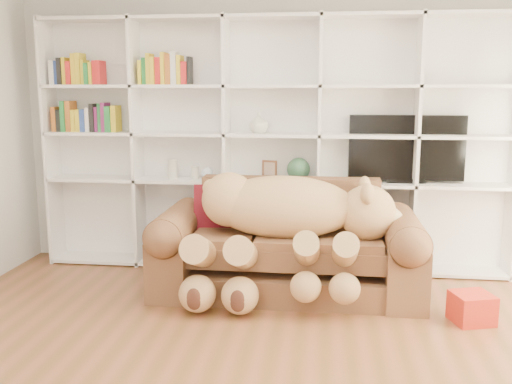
# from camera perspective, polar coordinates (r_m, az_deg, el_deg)

# --- Properties ---
(wall_back) EXTENTS (5.00, 0.02, 2.70)m
(wall_back) POSITION_cam_1_polar(r_m,az_deg,el_deg) (5.59, 1.86, 6.42)
(wall_back) COLOR silver
(wall_back) RESTS_ON floor
(bookshelf) EXTENTS (4.43, 0.35, 2.40)m
(bookshelf) POSITION_cam_1_polar(r_m,az_deg,el_deg) (5.48, -0.79, 5.88)
(bookshelf) COLOR white
(bookshelf) RESTS_ON floor
(sofa) EXTENTS (2.24, 0.97, 0.94)m
(sofa) POSITION_cam_1_polar(r_m,az_deg,el_deg) (4.93, 3.17, -5.91)
(sofa) COLOR brown
(sofa) RESTS_ON floor
(teddy_bear) EXTENTS (1.76, 0.94, 1.02)m
(teddy_bear) POSITION_cam_1_polar(r_m,az_deg,el_deg) (4.67, 2.80, -2.89)
(teddy_bear) COLOR tan
(teddy_bear) RESTS_ON sofa
(throw_pillow) EXTENTS (0.44, 0.28, 0.43)m
(throw_pillow) POSITION_cam_1_polar(r_m,az_deg,el_deg) (5.08, -3.86, -1.60)
(throw_pillow) COLOR maroon
(throw_pillow) RESTS_ON sofa
(gift_box) EXTENTS (0.34, 0.33, 0.22)m
(gift_box) POSITION_cam_1_polar(r_m,az_deg,el_deg) (4.64, 20.78, -10.79)
(gift_box) COLOR red
(gift_box) RESTS_ON floor
(tv) EXTENTS (1.06, 0.18, 0.62)m
(tv) POSITION_cam_1_polar(r_m,az_deg,el_deg) (5.49, 14.79, 4.15)
(tv) COLOR black
(tv) RESTS_ON bookshelf
(picture_frame) EXTENTS (0.15, 0.06, 0.18)m
(picture_frame) POSITION_cam_1_polar(r_m,az_deg,el_deg) (5.44, 1.37, 2.23)
(picture_frame) COLOR brown
(picture_frame) RESTS_ON bookshelf
(green_vase) EXTENTS (0.22, 0.22, 0.22)m
(green_vase) POSITION_cam_1_polar(r_m,az_deg,el_deg) (5.41, 4.26, 2.28)
(green_vase) COLOR #2E5B3E
(green_vase) RESTS_ON bookshelf
(figurine_tall) EXTENTS (0.09, 0.09, 0.18)m
(figurine_tall) POSITION_cam_1_polar(r_m,az_deg,el_deg) (5.61, -8.34, 2.28)
(figurine_tall) COLOR beige
(figurine_tall) RESTS_ON bookshelf
(figurine_short) EXTENTS (0.08, 0.08, 0.12)m
(figurine_short) POSITION_cam_1_polar(r_m,az_deg,el_deg) (5.56, -6.12, 1.95)
(figurine_short) COLOR beige
(figurine_short) RESTS_ON bookshelf
(snow_globe) EXTENTS (0.11, 0.11, 0.11)m
(snow_globe) POSITION_cam_1_polar(r_m,az_deg,el_deg) (5.53, -4.92, 1.92)
(snow_globe) COLOR white
(snow_globe) RESTS_ON bookshelf
(shelf_vase) EXTENTS (0.23, 0.23, 0.19)m
(shelf_vase) POSITION_cam_1_polar(r_m,az_deg,el_deg) (5.40, 0.27, 6.94)
(shelf_vase) COLOR beige
(shelf_vase) RESTS_ON bookshelf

